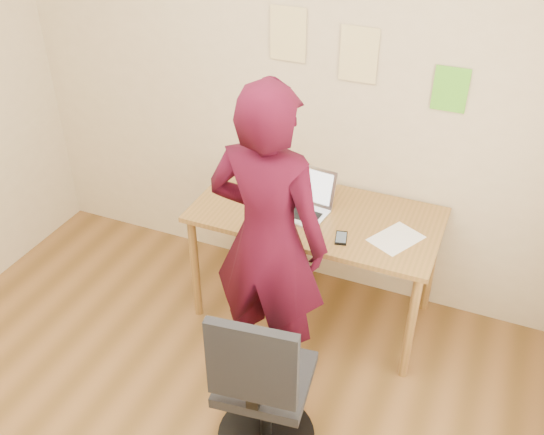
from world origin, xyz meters
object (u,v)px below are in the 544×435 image
at_px(desk, 316,225).
at_px(person, 268,241).
at_px(phone, 341,238).
at_px(office_chair, 262,393).
at_px(laptop, 302,202).

relative_size(desk, person, 0.82).
height_order(phone, office_chair, office_chair).
height_order(desk, laptop, laptop).
distance_m(phone, person, 0.45).
bearing_deg(person, office_chair, 111.79).
xyz_separation_m(laptop, person, (0.01, -0.50, 0.07)).
xyz_separation_m(desk, person, (-0.08, -0.51, 0.20)).
bearing_deg(desk, person, -99.35).
bearing_deg(laptop, office_chair, -72.05).
xyz_separation_m(desk, office_chair, (0.11, -1.04, -0.25)).
bearing_deg(person, laptop, -87.73).
bearing_deg(phone, person, -145.03).
distance_m(desk, office_chair, 1.07).
xyz_separation_m(desk, phone, (0.20, -0.18, 0.09)).
bearing_deg(laptop, person, -82.40).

